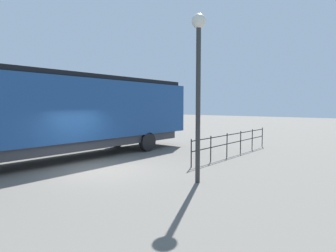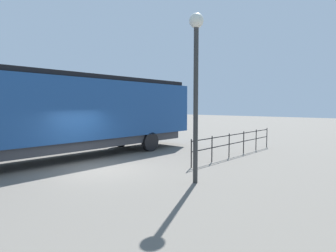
% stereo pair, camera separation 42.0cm
% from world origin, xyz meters
% --- Properties ---
extents(ground_plane, '(120.00, 120.00, 0.00)m').
position_xyz_m(ground_plane, '(0.00, 0.00, 0.00)').
color(ground_plane, '#666059').
extents(locomotive, '(3.02, 18.32, 4.16)m').
position_xyz_m(locomotive, '(-3.11, -0.61, 2.34)').
color(locomotive, navy).
rests_on(locomotive, ground_plane).
extents(lamp_post, '(0.48, 0.48, 5.67)m').
position_xyz_m(lamp_post, '(4.15, 1.01, 3.91)').
color(lamp_post, '#2D2D2D').
rests_on(lamp_post, ground_plane).
extents(platform_fence, '(0.05, 8.08, 1.23)m').
position_xyz_m(platform_fence, '(2.64, 6.81, 0.78)').
color(platform_fence, black).
rests_on(platform_fence, ground_plane).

